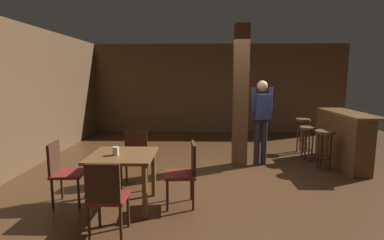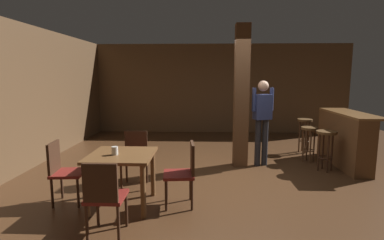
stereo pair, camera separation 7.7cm
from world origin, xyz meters
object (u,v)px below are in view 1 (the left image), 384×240
dining_table (123,164)px  standing_person (261,117)px  chair_west (63,170)px  chair_north (135,156)px  chair_south (106,195)px  bar_stool_far (303,127)px  bar_counter (342,138)px  bar_stool_mid (308,136)px  bar_stool_near (325,140)px  chair_east (185,171)px  napkin_cup (116,151)px

dining_table → standing_person: standing_person is taller
chair_west → chair_north: (0.85, 0.77, 0.00)m
dining_table → standing_person: 3.08m
chair_south → bar_stool_far: size_ratio=1.11×
chair_south → bar_counter: size_ratio=0.50×
standing_person → bar_stool_far: (1.22, 1.09, -0.41)m
chair_south → bar_stool_mid: size_ratio=1.19×
chair_south → bar_stool_near: size_ratio=1.14×
bar_counter → bar_stool_mid: bar_counter is taller
bar_stool_mid → bar_stool_far: size_ratio=0.93×
chair_south → chair_east: 1.22m
chair_north → standing_person: standing_person is taller
standing_person → bar_stool_near: bearing=-15.4°
chair_west → chair_north: bearing=42.1°
chair_north → standing_person: size_ratio=0.52×
chair_west → napkin_cup: size_ratio=7.79×
chair_west → bar_stool_near: size_ratio=1.14×
chair_north → bar_stool_near: chair_north is taller
chair_north → napkin_cup: chair_north is taller
chair_west → standing_person: standing_person is taller
bar_counter → bar_stool_mid: (-0.62, 0.21, 0.01)m
bar_stool_near → bar_stool_far: (0.06, 1.41, 0.00)m
napkin_cup → bar_stool_mid: napkin_cup is taller
chair_west → napkin_cup: chair_west is taller
dining_table → standing_person: size_ratio=0.51×
chair_south → bar_stool_near: (3.43, 2.54, 0.09)m
chair_east → bar_stool_mid: 3.36m
chair_north → bar_stool_near: size_ratio=1.14×
chair_west → bar_counter: bearing=23.0°
chair_west → chair_south: same height
napkin_cup → bar_stool_near: bearing=26.3°
bar_counter → bar_stool_near: (-0.51, -0.39, 0.04)m
standing_person → chair_north: bearing=-152.4°
chair_north → bar_counter: bar_counter is taller
chair_west → bar_stool_near: chair_west is taller
napkin_cup → bar_stool_far: (3.60, 3.16, -0.21)m
bar_stool_far → standing_person: bearing=-138.2°
standing_person → chair_east: bearing=-126.2°
chair_west → chair_north: 1.15m
chair_south → bar_stool_far: chair_south is taller
chair_west → bar_stool_near: (4.32, 1.66, 0.09)m
dining_table → chair_west: (-0.86, 0.03, -0.11)m
chair_east → bar_stool_mid: bearing=42.1°
dining_table → bar_stool_far: (3.52, 3.10, -0.02)m
napkin_cup → bar_counter: (4.05, 2.14, -0.25)m
dining_table → bar_stool_mid: dining_table is taller
chair_south → chair_north: same height
chair_north → chair_east: (0.87, -0.76, 0.00)m
dining_table → bar_stool_far: bearing=41.4°
bar_stool_mid → napkin_cup: bearing=-145.6°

